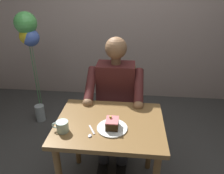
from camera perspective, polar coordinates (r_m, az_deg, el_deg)
The scene contains 8 objects.
dining_table at distance 1.71m, azimuth -0.62°, elevation -12.41°, with size 0.82×0.63×0.70m.
chair at distance 2.30m, azimuth 1.14°, elevation -4.60°, with size 0.42×0.42×0.88m.
seated_person at distance 2.07m, azimuth 0.79°, elevation -3.38°, with size 0.53×0.58×1.23m.
dessert_plate at distance 1.57m, azimuth 0.04°, elevation -10.93°, with size 0.22×0.22×0.01m, color white.
cake_slice at distance 1.55m, azimuth 0.04°, elevation -9.75°, with size 0.09×0.11×0.09m.
coffee_cup at distance 1.57m, azimuth -13.21°, elevation -10.19°, with size 0.12×0.09×0.08m.
dessert_spoon at distance 1.54m, azimuth -5.72°, elevation -12.13°, with size 0.06×0.14×0.01m.
balloon_display at distance 2.67m, azimuth -21.43°, elevation 11.93°, with size 0.26×0.27×1.38m.
Camera 1 is at (-0.15, 1.32, 1.67)m, focal length 34.10 mm.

